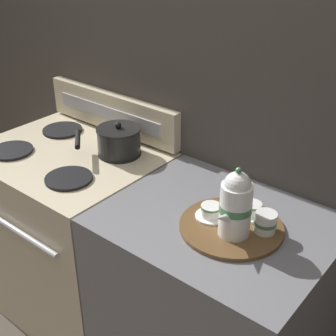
# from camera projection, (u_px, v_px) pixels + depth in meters

# --- Properties ---
(wall_back) EXTENTS (6.00, 0.05, 2.20)m
(wall_back) POSITION_uv_depth(u_px,v_px,m) (186.00, 106.00, 1.94)
(wall_back) COLOR #423D38
(wall_back) RESTS_ON ground
(stove) EXTENTS (0.79, 0.66, 0.90)m
(stove) POSITION_uv_depth(u_px,v_px,m) (75.00, 235.00, 2.24)
(stove) COLOR beige
(stove) RESTS_ON ground
(control_panel) EXTENTS (0.78, 0.05, 0.18)m
(control_panel) POSITION_uv_depth(u_px,v_px,m) (112.00, 112.00, 2.18)
(control_panel) COLOR beige
(control_panel) RESTS_ON stove
(side_counter) EXTENTS (0.78, 0.63, 0.89)m
(side_counter) POSITION_uv_depth(u_px,v_px,m) (212.00, 315.00, 1.80)
(side_counter) COLOR slate
(side_counter) RESTS_ON ground
(saucepan) EXTENTS (0.28, 0.28, 0.14)m
(saucepan) POSITION_uv_depth(u_px,v_px,m) (118.00, 140.00, 1.99)
(saucepan) COLOR black
(saucepan) RESTS_ON stove
(serving_tray) EXTENTS (0.34, 0.34, 0.01)m
(serving_tray) POSITION_uv_depth(u_px,v_px,m) (231.00, 227.00, 1.54)
(serving_tray) COLOR brown
(serving_tray) RESTS_ON side_counter
(teapot) EXTENTS (0.10, 0.17, 0.24)m
(teapot) POSITION_uv_depth(u_px,v_px,m) (236.00, 204.00, 1.45)
(teapot) COLOR white
(teapot) RESTS_ON serving_tray
(teacup_left) EXTENTS (0.11, 0.11, 0.05)m
(teacup_left) POSITION_uv_depth(u_px,v_px,m) (211.00, 211.00, 1.57)
(teacup_left) COLOR white
(teacup_left) RESTS_ON serving_tray
(teacup_right) EXTENTS (0.11, 0.11, 0.05)m
(teacup_right) POSITION_uv_depth(u_px,v_px,m) (251.00, 209.00, 1.58)
(teacup_right) COLOR white
(teacup_right) RESTS_ON serving_tray
(creamer_jug) EXTENTS (0.07, 0.07, 0.07)m
(creamer_jug) POSITION_uv_depth(u_px,v_px,m) (265.00, 222.00, 1.49)
(creamer_jug) COLOR white
(creamer_jug) RESTS_ON serving_tray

